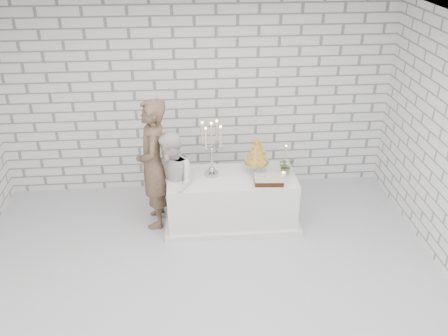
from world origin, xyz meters
The scene contains 12 objects.
ground centered at (0.00, 0.00, 0.00)m, with size 6.00×5.00×0.01m, color silver.
ceiling centered at (0.00, 0.00, 3.00)m, with size 6.00×5.00×0.01m, color white.
wall_back centered at (0.00, 2.50, 1.50)m, with size 6.00×0.01×3.00m, color white.
cake_table centered at (0.44, 1.37, 0.38)m, with size 1.80×0.80×0.75m, color white.
groom centered at (-0.64, 1.45, 0.95)m, with size 0.69×0.45×1.89m, color #4B3729.
bride centered at (-0.40, 1.28, 0.74)m, with size 0.72×0.56×1.47m, color white.
candelabra centered at (0.16, 1.43, 1.16)m, with size 0.33×0.33×0.81m, color #A9A9B4, non-canonical shape.
croquembouche centered at (0.80, 1.45, 1.02)m, with size 0.35×0.35×0.54m, color #A37525, non-canonical shape.
chocolate_cake centered at (0.93, 1.16, 0.79)m, with size 0.39×0.28×0.08m, color black.
pillar_candle centered at (1.13, 1.20, 0.81)m, with size 0.08×0.08×0.12m, color white.
extra_taper centered at (1.24, 1.61, 0.91)m, with size 0.06×0.06×0.32m, color beige.
flowers centered at (1.21, 1.39, 0.88)m, with size 0.23×0.20×0.25m, color #345E2C.
Camera 1 is at (-0.16, -4.50, 4.04)m, focal length 38.73 mm.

